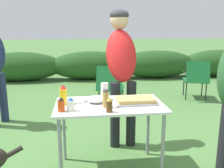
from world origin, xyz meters
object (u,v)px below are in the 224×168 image
spice_jar (106,99)px  camp_chair_green_behind_table (196,78)px  camp_chair_near_hedge (110,85)px  mixing_bowl (96,99)px  beer_bottle (109,105)px  mayo_bottle (70,104)px  folding_table (110,111)px  plate_stack (76,100)px  food_tray (136,100)px  mustard_bottle (63,95)px  hot_sauce_bottle (61,105)px  standing_person_in_navy_coat (121,62)px  paper_cup_stack (105,91)px

spice_jar → camp_chair_green_behind_table: size_ratio=0.22×
camp_chair_green_behind_table → camp_chair_near_hedge: 1.92m
mixing_bowl → camp_chair_green_behind_table: (2.25, 2.39, -0.31)m
beer_bottle → mayo_bottle: (-0.36, 0.08, -0.00)m
folding_table → plate_stack: (-0.34, 0.13, 0.09)m
folding_table → mayo_bottle: size_ratio=8.34×
food_tray → plate_stack: food_tray is taller
mustard_bottle → hot_sauce_bottle: mustard_bottle is taller
food_tray → plate_stack: 0.62m
mixing_bowl → spice_jar: (0.08, -0.17, 0.05)m
standing_person_in_navy_coat → plate_stack: bearing=-140.8°
beer_bottle → mayo_bottle: size_ratio=1.06×
mustard_bottle → beer_bottle: bearing=-34.0°
mayo_bottle → camp_chair_near_hedge: bearing=73.8°
mustard_bottle → beer_bottle: 0.52m
mixing_bowl → spice_jar: size_ratio=1.11×
folding_table → standing_person_in_navy_coat: standing_person_in_navy_coat is taller
camp_chair_green_behind_table → spice_jar: bearing=-114.8°
paper_cup_stack → standing_person_in_navy_coat: 0.60m
plate_stack → mustard_bottle: size_ratio=1.07×
food_tray → folding_table: bearing=-179.3°
spice_jar → beer_bottle: spice_jar is taller
standing_person_in_navy_coat → camp_chair_near_hedge: standing_person_in_navy_coat is taller
plate_stack → hot_sauce_bottle: (-0.13, -0.30, 0.05)m
folding_table → camp_chair_near_hedge: size_ratio=1.32×
mixing_bowl → spice_jar: 0.20m
mustard_bottle → camp_chair_green_behind_table: (2.58, 2.41, -0.37)m
beer_bottle → standing_person_in_navy_coat: 0.98m
mixing_bowl → camp_chair_near_hedge: camp_chair_near_hedge is taller
plate_stack → mixing_bowl: bearing=-16.4°
paper_cup_stack → camp_chair_green_behind_table: bearing=46.6°
hot_sauce_bottle → spice_jar: bearing=9.6°
spice_jar → plate_stack: bearing=141.1°
paper_cup_stack → spice_jar: 0.28m
folding_table → mayo_bottle: 0.44m
spice_jar → camp_chair_near_hedge: spice_jar is taller
plate_stack → beer_bottle: bearing=-51.0°
folding_table → food_tray: bearing=0.7°
paper_cup_stack → spice_jar: bearing=-93.1°
food_tray → camp_chair_near_hedge: (-0.02, 2.02, -0.30)m
camp_chair_green_behind_table → mixing_bowl: bearing=-117.8°
spice_jar → paper_cup_stack: bearing=86.9°
spice_jar → mayo_bottle: bearing=-169.0°
paper_cup_stack → hot_sauce_bottle: size_ratio=1.31×
spice_jar → mustard_bottle: bearing=160.7°
folding_table → mustard_bottle: size_ratio=5.32×
mustard_bottle → camp_chair_near_hedge: 2.14m
plate_stack → standing_person_in_navy_coat: standing_person_in_navy_coat is taller
food_tray → paper_cup_stack: (-0.31, 0.18, 0.06)m
food_tray → mustard_bottle: mustard_bottle is taller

